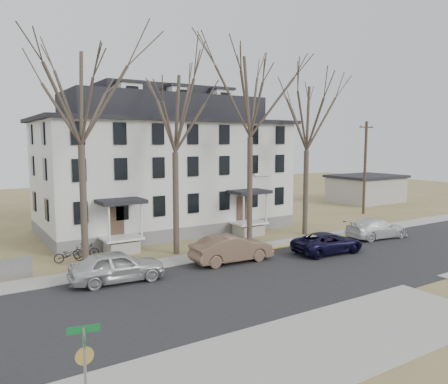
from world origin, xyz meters
TOP-DOWN VIEW (x-y plane):
  - ground at (0.00, 0.00)m, footprint 120.00×120.00m
  - main_road at (0.00, 2.00)m, footprint 120.00×10.00m
  - far_sidewalk at (0.00, 8.00)m, footprint 120.00×2.00m
  - near_sidewalk_left at (-8.00, -5.00)m, footprint 20.00×5.00m
  - yellow_curb at (5.00, 7.10)m, footprint 14.00×0.25m
  - boarding_house at (-2.00, 17.95)m, footprint 20.80×12.36m
  - distant_building at (26.00, 20.00)m, footprint 8.50×6.50m
  - tree_far_left at (-11.00, 9.80)m, footprint 8.40×8.40m
  - tree_mid_left at (-5.00, 9.80)m, footprint 7.80×7.80m
  - tree_center at (1.00, 9.80)m, footprint 9.00×9.00m
  - tree_mid_right at (6.50, 9.80)m, footprint 7.80×7.80m
  - utility_pole_far at (18.50, 14.00)m, footprint 2.00×0.28m
  - car_silver at (-10.34, 6.01)m, footprint 5.14×2.43m
  - car_tan at (-3.07, 6.00)m, footprint 5.27×2.07m
  - car_navy at (3.59, 4.42)m, footprint 5.14×2.63m
  - car_white at (10.12, 5.67)m, footprint 5.39×2.67m
  - bicycle_left at (-11.61, 11.30)m, footprint 1.86×0.75m
  - bicycle_right at (-10.46, 11.73)m, footprint 1.67×0.68m
  - street_sign at (-14.93, -5.29)m, footprint 0.81×0.81m

SIDE VIEW (x-z plane):
  - ground at x=0.00m, z-range 0.00..0.00m
  - main_road at x=0.00m, z-range -0.02..0.02m
  - far_sidewalk at x=0.00m, z-range -0.04..0.04m
  - near_sidewalk_left at x=-8.00m, z-range -0.04..0.04m
  - yellow_curb at x=5.00m, z-range -0.03..0.03m
  - bicycle_left at x=-11.61m, z-range 0.00..0.96m
  - bicycle_right at x=-10.46m, z-range 0.00..0.97m
  - car_navy at x=3.59m, z-range 0.00..1.39m
  - car_white at x=10.12m, z-range 0.00..1.51m
  - car_silver at x=-10.34m, z-range 0.00..1.70m
  - car_tan at x=-3.07m, z-range 0.00..1.71m
  - distant_building at x=26.00m, z-range 0.00..3.35m
  - street_sign at x=-14.93m, z-range 0.44..3.30m
  - utility_pole_far at x=18.50m, z-range 0.15..9.65m
  - boarding_house at x=-2.00m, z-range -0.65..11.40m
  - tree_mid_left at x=-5.00m, z-range 3.23..15.97m
  - tree_mid_right at x=6.50m, z-range 3.23..15.97m
  - tree_far_left at x=-11.00m, z-range 3.48..17.20m
  - tree_center at x=1.00m, z-range 3.73..18.43m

